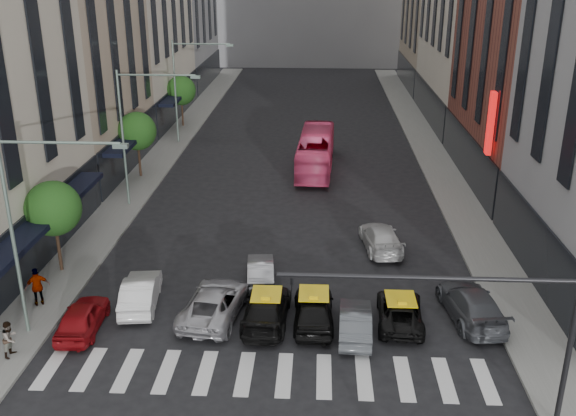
# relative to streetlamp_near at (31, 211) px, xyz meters

# --- Properties ---
(ground) EXTENTS (160.00, 160.00, 0.00)m
(ground) POSITION_rel_streetlamp_near_xyz_m (10.04, -4.00, -5.90)
(ground) COLOR black
(ground) RESTS_ON ground
(sidewalk_left) EXTENTS (3.00, 96.00, 0.15)m
(sidewalk_left) POSITION_rel_streetlamp_near_xyz_m (-1.46, 26.00, -5.83)
(sidewalk_left) COLOR slate
(sidewalk_left) RESTS_ON ground
(sidewalk_right) EXTENTS (3.00, 96.00, 0.15)m
(sidewalk_right) POSITION_rel_streetlamp_near_xyz_m (21.54, 26.00, -5.83)
(sidewalk_right) COLOR slate
(sidewalk_right) RESTS_ON ground
(building_left_b) EXTENTS (8.00, 16.00, 24.00)m
(building_left_b) POSITION_rel_streetlamp_near_xyz_m (-6.96, 24.00, 6.10)
(building_left_b) COLOR tan
(building_left_b) RESTS_ON ground
(building_right_b) EXTENTS (8.00, 18.00, 26.00)m
(building_right_b) POSITION_rel_streetlamp_near_xyz_m (27.04, 23.00, 7.10)
(building_right_b) COLOR brown
(building_right_b) RESTS_ON ground
(tree_near) EXTENTS (2.88, 2.88, 4.95)m
(tree_near) POSITION_rel_streetlamp_near_xyz_m (-1.76, 6.00, -2.25)
(tree_near) COLOR black
(tree_near) RESTS_ON sidewalk_left
(tree_mid) EXTENTS (2.88, 2.88, 4.95)m
(tree_mid) POSITION_rel_streetlamp_near_xyz_m (-1.76, 22.00, -2.25)
(tree_mid) COLOR black
(tree_mid) RESTS_ON sidewalk_left
(tree_far) EXTENTS (2.88, 2.88, 4.95)m
(tree_far) POSITION_rel_streetlamp_near_xyz_m (-1.76, 38.00, -2.25)
(tree_far) COLOR black
(tree_far) RESTS_ON sidewalk_left
(streetlamp_near) EXTENTS (5.38, 0.25, 9.00)m
(streetlamp_near) POSITION_rel_streetlamp_near_xyz_m (0.00, 0.00, 0.00)
(streetlamp_near) COLOR gray
(streetlamp_near) RESTS_ON sidewalk_left
(streetlamp_mid) EXTENTS (5.38, 0.25, 9.00)m
(streetlamp_mid) POSITION_rel_streetlamp_near_xyz_m (0.00, 16.00, 0.00)
(streetlamp_mid) COLOR gray
(streetlamp_mid) RESTS_ON sidewalk_left
(streetlamp_far) EXTENTS (5.38, 0.25, 9.00)m
(streetlamp_far) POSITION_rel_streetlamp_near_xyz_m (0.00, 32.00, 0.00)
(streetlamp_far) COLOR gray
(streetlamp_far) RESTS_ON sidewalk_left
(traffic_signal) EXTENTS (10.10, 0.20, 6.00)m
(traffic_signal) POSITION_rel_streetlamp_near_xyz_m (17.74, -5.00, -1.43)
(traffic_signal) COLOR black
(traffic_signal) RESTS_ON ground
(liberty_sign) EXTENTS (0.30, 0.70, 4.00)m
(liberty_sign) POSITION_rel_streetlamp_near_xyz_m (22.64, 16.00, 0.10)
(liberty_sign) COLOR red
(liberty_sign) RESTS_ON ground
(car_red) EXTENTS (1.79, 4.12, 1.38)m
(car_red) POSITION_rel_streetlamp_near_xyz_m (1.43, 0.36, -5.21)
(car_red) COLOR maroon
(car_red) RESTS_ON ground
(car_white_front) EXTENTS (2.06, 4.58, 1.46)m
(car_white_front) POSITION_rel_streetlamp_near_xyz_m (3.43, 2.73, -5.17)
(car_white_front) COLOR silver
(car_white_front) RESTS_ON ground
(car_silver) EXTENTS (3.12, 5.56, 1.47)m
(car_silver) POSITION_rel_streetlamp_near_xyz_m (7.14, 1.90, -5.17)
(car_silver) COLOR #A8A7AD
(car_silver) RESTS_ON ground
(taxi_left) EXTENTS (2.20, 4.99, 1.43)m
(taxi_left) POSITION_rel_streetlamp_near_xyz_m (9.61, 1.51, -5.19)
(taxi_left) COLOR black
(taxi_left) RESTS_ON ground
(taxi_center) EXTENTS (1.87, 4.52, 1.53)m
(taxi_center) POSITION_rel_streetlamp_near_xyz_m (11.76, 1.50, -5.14)
(taxi_center) COLOR black
(taxi_center) RESTS_ON ground
(car_grey_mid) EXTENTS (1.56, 4.07, 1.32)m
(car_grey_mid) POSITION_rel_streetlamp_near_xyz_m (13.62, 0.63, -5.24)
(car_grey_mid) COLOR #464A4E
(car_grey_mid) RESTS_ON ground
(taxi_right) EXTENTS (2.26, 4.47, 1.21)m
(taxi_right) POSITION_rel_streetlamp_near_xyz_m (15.71, 1.77, -5.30)
(taxi_right) COLOR black
(taxi_right) RESTS_ON ground
(car_grey_curb) EXTENTS (2.80, 5.48, 1.52)m
(car_grey_curb) POSITION_rel_streetlamp_near_xyz_m (19.04, 2.30, -5.14)
(car_grey_curb) COLOR #46494E
(car_grey_curb) RESTS_ON ground
(car_row2_left) EXTENTS (1.70, 3.93, 1.26)m
(car_row2_left) POSITION_rel_streetlamp_near_xyz_m (8.97, 5.49, -5.27)
(car_row2_left) COLOR #A6A7AB
(car_row2_left) RESTS_ON ground
(car_row2_right) EXTENTS (2.51, 5.02, 1.40)m
(car_row2_right) POSITION_rel_streetlamp_near_xyz_m (15.53, 9.86, -5.20)
(car_row2_right) COLOR silver
(car_row2_right) RESTS_ON ground
(bus) EXTENTS (3.00, 10.87, 3.00)m
(bus) POSITION_rel_streetlamp_near_xyz_m (11.62, 24.69, -4.40)
(bus) COLOR #F0467B
(bus) RESTS_ON ground
(pedestrian_near) EXTENTS (0.71, 0.86, 1.59)m
(pedestrian_near) POSITION_rel_streetlamp_near_xyz_m (-0.79, -1.90, -4.96)
(pedestrian_near) COLOR gray
(pedestrian_near) RESTS_ON sidewalk_left
(pedestrian_far) EXTENTS (1.20, 0.98, 1.92)m
(pedestrian_far) POSITION_rel_streetlamp_near_xyz_m (-1.38, 2.30, -4.80)
(pedestrian_far) COLOR gray
(pedestrian_far) RESTS_ON sidewalk_left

